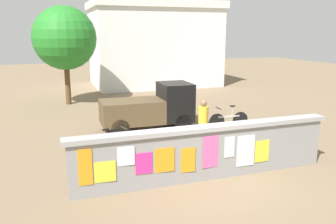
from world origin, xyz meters
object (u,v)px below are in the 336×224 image
object	(u,v)px
bicycle_far	(111,146)
person_walking	(203,118)
auto_rickshaw_truck	(152,108)
motorcycle	(259,137)
tree_roadside	(65,38)
bicycle_near	(229,120)

from	to	relation	value
bicycle_far	person_walking	distance (m)	3.25
auto_rickshaw_truck	motorcycle	world-z (taller)	auto_rickshaw_truck
auto_rickshaw_truck	tree_roadside	size ratio (longest dim) A/B	0.70
motorcycle	auto_rickshaw_truck	bearing A→B (deg)	126.23
bicycle_near	tree_roadside	xyz separation A→B (m)	(-5.82, 7.25, 3.16)
motorcycle	tree_roadside	bearing A→B (deg)	118.81
bicycle_near	person_walking	size ratio (longest dim) A/B	1.06
auto_rickshaw_truck	tree_roadside	bearing A→B (deg)	114.04
auto_rickshaw_truck	person_walking	xyz separation A→B (m)	(1.07, -2.57, 0.09)
motorcycle	tree_roadside	distance (m)	11.76
motorcycle	tree_roadside	xyz separation A→B (m)	(-5.47, 9.95, 3.06)
bicycle_far	tree_roadside	bearing A→B (deg)	94.49
motorcycle	person_walking	size ratio (longest dim) A/B	1.17
auto_rickshaw_truck	motorcycle	bearing A→B (deg)	-53.77
motorcycle	bicycle_near	size ratio (longest dim) A/B	1.11
bicycle_far	tree_roadside	world-z (taller)	tree_roadside
auto_rickshaw_truck	motorcycle	size ratio (longest dim) A/B	1.91
bicycle_far	person_walking	size ratio (longest dim) A/B	1.02
motorcycle	bicycle_far	bearing A→B (deg)	168.62
bicycle_far	person_walking	world-z (taller)	person_walking
auto_rickshaw_truck	motorcycle	distance (m)	4.49
bicycle_near	tree_roadside	size ratio (longest dim) A/B	0.33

